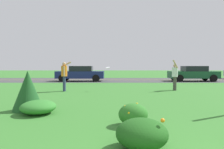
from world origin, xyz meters
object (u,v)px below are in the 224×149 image
object	(u,v)px
car_dark_green_center_left	(192,73)
car_navy_center_right	(80,73)
person_catcher_white_shirt	(174,74)
frisbee_white	(107,68)
person_thrower_orange_shirt	(64,74)

from	to	relation	value
car_dark_green_center_left	car_navy_center_right	bearing A→B (deg)	180.00
person_catcher_white_shirt	frisbee_white	world-z (taller)	person_catcher_white_shirt
frisbee_white	car_dark_green_center_left	size ratio (longest dim) A/B	0.06
person_thrower_orange_shirt	car_dark_green_center_left	bearing A→B (deg)	37.89
car_dark_green_center_left	car_navy_center_right	size ratio (longest dim) A/B	1.00
person_catcher_white_shirt	car_dark_green_center_left	size ratio (longest dim) A/B	0.40
person_catcher_white_shirt	frisbee_white	bearing A→B (deg)	-177.66
person_catcher_white_shirt	person_thrower_orange_shirt	bearing A→B (deg)	-175.78
person_catcher_white_shirt	car_dark_green_center_left	world-z (taller)	person_catcher_white_shirt
person_catcher_white_shirt	car_dark_green_center_left	distance (m)	8.72
person_thrower_orange_shirt	frisbee_white	bearing A→B (deg)	7.23
car_dark_green_center_left	car_navy_center_right	xyz separation A→B (m)	(-10.81, 0.00, 0.00)
car_dark_green_center_left	car_navy_center_right	world-z (taller)	same
person_thrower_orange_shirt	car_dark_green_center_left	size ratio (longest dim) A/B	0.38
person_thrower_orange_shirt	frisbee_white	distance (m)	2.53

